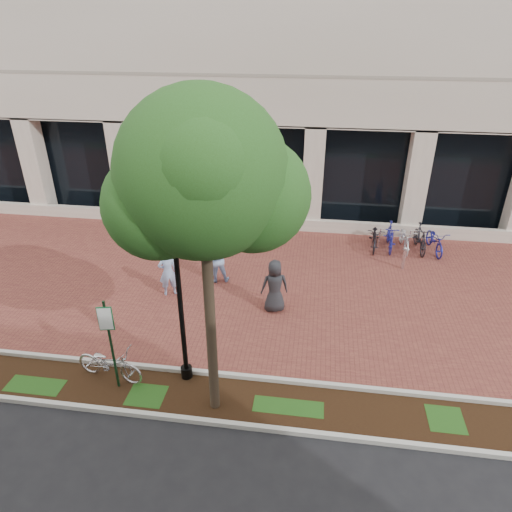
# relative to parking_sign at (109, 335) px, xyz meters

# --- Properties ---
(ground) EXTENTS (120.00, 120.00, 0.00)m
(ground) POSITION_rel_parking_sign_xyz_m (2.21, 5.20, -1.56)
(ground) COLOR black
(ground) RESTS_ON ground
(brick_plaza) EXTENTS (40.00, 9.00, 0.01)m
(brick_plaza) POSITION_rel_parking_sign_xyz_m (2.21, 5.20, -1.55)
(brick_plaza) COLOR brown
(brick_plaza) RESTS_ON ground
(planting_strip) EXTENTS (40.00, 1.50, 0.01)m
(planting_strip) POSITION_rel_parking_sign_xyz_m (2.21, -0.05, -1.55)
(planting_strip) COLOR black
(planting_strip) RESTS_ON ground
(curb_plaza_side) EXTENTS (40.00, 0.12, 0.12)m
(curb_plaza_side) POSITION_rel_parking_sign_xyz_m (2.21, 0.70, -1.50)
(curb_plaza_side) COLOR beige
(curb_plaza_side) RESTS_ON ground
(curb_street_side) EXTENTS (40.00, 0.12, 0.12)m
(curb_street_side) POSITION_rel_parking_sign_xyz_m (2.21, -0.80, -1.50)
(curb_street_side) COLOR beige
(curb_street_side) RESTS_ON ground
(parking_sign) EXTENTS (0.34, 0.07, 2.45)m
(parking_sign) POSITION_rel_parking_sign_xyz_m (0.00, 0.00, 0.00)
(parking_sign) COLOR #153B1F
(parking_sign) RESTS_ON ground
(lamppost) EXTENTS (0.36, 0.36, 4.17)m
(lamppost) POSITION_rel_parking_sign_xyz_m (1.53, 0.57, 0.80)
(lamppost) COLOR black
(lamppost) RESTS_ON ground
(street_tree) EXTENTS (3.66, 3.05, 7.01)m
(street_tree) POSITION_rel_parking_sign_xyz_m (2.48, -0.23, 3.73)
(street_tree) COLOR #403325
(street_tree) RESTS_ON ground
(locked_bicycle) EXTENTS (1.85, 0.92, 0.93)m
(locked_bicycle) POSITION_rel_parking_sign_xyz_m (-0.28, 0.27, -1.09)
(locked_bicycle) COLOR silver
(locked_bicycle) RESTS_ON ground
(pedestrian_left) EXTENTS (0.70, 0.61, 1.61)m
(pedestrian_left) POSITION_rel_parking_sign_xyz_m (-0.05, 4.17, -0.75)
(pedestrian_left) COLOR #98B3E3
(pedestrian_left) RESTS_ON ground
(pedestrian_mid) EXTENTS (0.94, 0.81, 1.66)m
(pedestrian_mid) POSITION_rel_parking_sign_xyz_m (1.28, 5.23, -0.73)
(pedestrian_mid) COLOR #889FCA
(pedestrian_mid) RESTS_ON ground
(pedestrian_right) EXTENTS (0.92, 0.72, 1.67)m
(pedestrian_right) POSITION_rel_parking_sign_xyz_m (3.36, 3.77, -0.72)
(pedestrian_right) COLOR #252529
(pedestrian_right) RESTS_ON ground
(bollard) EXTENTS (0.12, 0.12, 0.86)m
(bollard) POSITION_rel_parking_sign_xyz_m (7.56, 6.92, -1.12)
(bollard) COLOR silver
(bollard) RESTS_ON ground
(bike_rack_cluster) EXTENTS (2.99, 1.82, 1.03)m
(bike_rack_cluster) POSITION_rel_parking_sign_xyz_m (7.81, 8.47, -1.08)
(bike_rack_cluster) COLOR black
(bike_rack_cluster) RESTS_ON ground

